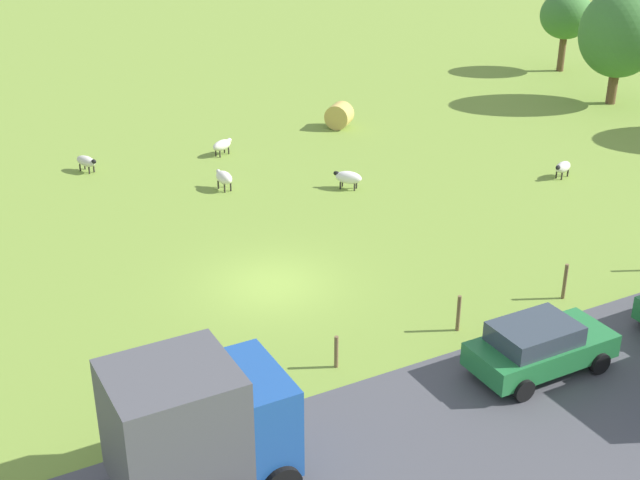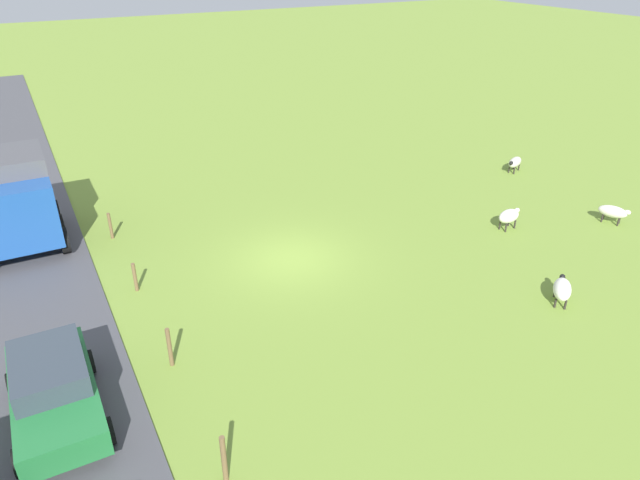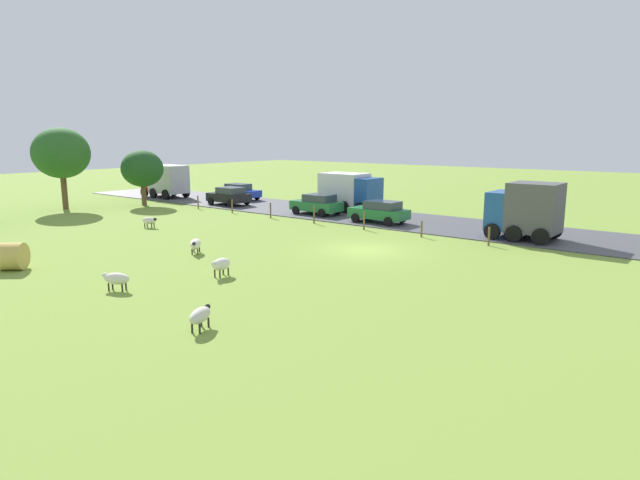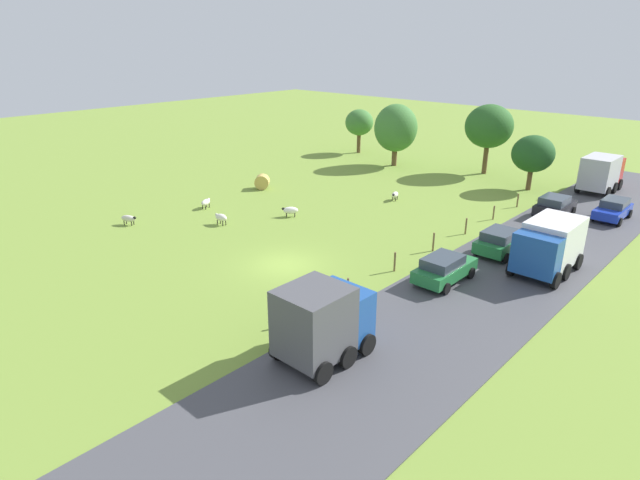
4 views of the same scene
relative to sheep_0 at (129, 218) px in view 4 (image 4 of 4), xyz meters
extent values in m
plane|color=olive|center=(13.72, 2.78, -0.49)|extent=(160.00, 160.00, 0.00)
cube|color=#47474C|center=(24.13, 2.78, -0.46)|extent=(8.00, 80.00, 0.06)
ellipsoid|color=beige|center=(-0.02, -0.01, 0.00)|extent=(1.26, 0.92, 0.48)
ellipsoid|color=black|center=(0.49, 0.22, 0.11)|extent=(0.31, 0.27, 0.20)
cylinder|color=#2D2823|center=(0.22, 0.24, -0.33)|extent=(0.07, 0.07, 0.32)
cylinder|color=#2D2823|center=(0.33, 0.01, -0.33)|extent=(0.07, 0.07, 0.32)
cylinder|color=#2D2823|center=(-0.36, -0.02, -0.33)|extent=(0.07, 0.07, 0.32)
cylinder|color=#2D2823|center=(-0.25, -0.26, -0.33)|extent=(0.07, 0.07, 0.32)
ellipsoid|color=silver|center=(0.84, 6.23, 0.01)|extent=(0.92, 1.22, 0.48)
ellipsoid|color=silver|center=(0.61, 6.71, 0.12)|extent=(0.27, 0.31, 0.20)
cylinder|color=#2D2823|center=(0.59, 6.45, -0.33)|extent=(0.07, 0.07, 0.32)
cylinder|color=#2D2823|center=(0.83, 6.57, -0.33)|extent=(0.07, 0.07, 0.32)
cylinder|color=#2D2823|center=(0.85, 5.90, -0.33)|extent=(0.07, 0.07, 0.32)
cylinder|color=#2D2823|center=(1.09, 6.01, -0.33)|extent=(0.07, 0.07, 0.32)
ellipsoid|color=silver|center=(10.72, 18.46, 0.00)|extent=(0.79, 1.12, 0.48)
ellipsoid|color=black|center=(10.88, 18.01, 0.11)|extent=(0.26, 0.30, 0.20)
cylinder|color=#2D2823|center=(10.93, 18.24, -0.33)|extent=(0.07, 0.07, 0.31)
cylinder|color=#2D2823|center=(10.69, 18.15, -0.33)|extent=(0.07, 0.07, 0.31)
cylinder|color=#2D2823|center=(10.75, 18.77, -0.33)|extent=(0.07, 0.07, 0.31)
cylinder|color=#2D2823|center=(10.50, 18.68, -0.33)|extent=(0.07, 0.07, 0.31)
ellipsoid|color=silver|center=(4.98, 4.64, 0.07)|extent=(1.07, 0.66, 0.54)
ellipsoid|color=silver|center=(4.51, 4.58, 0.19)|extent=(0.28, 0.21, 0.20)
cylinder|color=#2D2823|center=(4.73, 4.46, -0.31)|extent=(0.07, 0.07, 0.36)
cylinder|color=#2D2823|center=(4.69, 4.75, -0.31)|extent=(0.07, 0.07, 0.36)
cylinder|color=#2D2823|center=(5.28, 4.53, -0.31)|extent=(0.07, 0.07, 0.36)
cylinder|color=#2D2823|center=(5.24, 4.82, -0.31)|extent=(0.07, 0.07, 0.36)
ellipsoid|color=white|center=(7.38, 9.40, 0.02)|extent=(1.22, 1.19, 0.54)
ellipsoid|color=black|center=(6.98, 9.03, 0.15)|extent=(0.31, 0.31, 0.20)
cylinder|color=#2D2823|center=(7.25, 9.08, -0.34)|extent=(0.07, 0.07, 0.31)
cylinder|color=#2D2823|center=(7.05, 9.29, -0.34)|extent=(0.07, 0.07, 0.31)
cylinder|color=#2D2823|center=(7.72, 9.51, -0.34)|extent=(0.07, 0.07, 0.31)
cylinder|color=#2D2823|center=(7.52, 9.73, -0.34)|extent=(0.07, 0.07, 0.31)
cylinder|color=tan|center=(-0.25, 13.24, 0.15)|extent=(1.68, 1.66, 1.28)
cylinder|color=brown|center=(3.14, 29.00, 0.58)|extent=(0.54, 0.54, 2.15)
ellipsoid|color=#3D7533|center=(3.14, 29.00, 3.50)|extent=(4.51, 4.51, 4.92)
cylinder|color=brown|center=(11.90, 32.26, 1.09)|extent=(0.47, 0.47, 3.16)
ellipsoid|color=#285B23|center=(11.90, 32.26, 4.25)|extent=(4.65, 4.65, 4.21)
cylinder|color=brown|center=(-3.87, 31.63, 0.73)|extent=(0.44, 0.44, 2.44)
ellipsoid|color=#3D7533|center=(-3.87, 31.63, 3.07)|extent=(3.27, 3.27, 2.99)
cylinder|color=brown|center=(17.66, 29.36, 0.54)|extent=(0.43, 0.43, 2.07)
ellipsoid|color=#1E4C1E|center=(17.66, 29.36, 2.79)|extent=(3.68, 3.68, 3.24)
cylinder|color=brown|center=(19.13, -2.03, 0.04)|extent=(0.12, 0.12, 1.06)
cylinder|color=brown|center=(19.13, 2.25, 0.02)|extent=(0.12, 0.12, 1.02)
cylinder|color=brown|center=(19.13, 6.53, 0.11)|extent=(0.12, 0.12, 1.20)
cylinder|color=brown|center=(19.13, 10.81, 0.13)|extent=(0.12, 0.12, 1.25)
cylinder|color=brown|center=(19.13, 15.09, 0.09)|extent=(0.12, 0.12, 1.16)
cylinder|color=brown|center=(19.13, 19.37, 0.05)|extent=(0.12, 0.12, 1.08)
cylinder|color=brown|center=(19.13, 23.65, 0.07)|extent=(0.12, 0.12, 1.12)
cube|color=#1E4C99|center=(22.11, -1.55, 1.20)|extent=(2.53, 1.20, 2.30)
cube|color=#4C4C51|center=(22.11, -3.54, 1.51)|extent=(2.53, 2.78, 2.92)
cylinder|color=black|center=(20.85, -1.55, 0.05)|extent=(0.30, 0.96, 0.96)
cylinder|color=black|center=(23.38, -1.55, 0.05)|extent=(0.30, 0.96, 0.96)
cylinder|color=black|center=(20.85, -2.84, 0.05)|extent=(0.30, 0.96, 0.96)
cylinder|color=black|center=(23.38, -2.84, 0.05)|extent=(0.30, 0.96, 0.96)
cylinder|color=black|center=(20.85, -4.37, 0.05)|extent=(0.30, 0.96, 0.96)
cylinder|color=black|center=(23.38, -4.37, 0.05)|extent=(0.30, 0.96, 0.96)
cube|color=#1E4C99|center=(25.74, 10.53, 1.20)|extent=(2.49, 1.20, 2.30)
cube|color=silver|center=(25.74, 12.97, 1.35)|extent=(2.49, 3.67, 2.60)
cylinder|color=black|center=(26.99, 10.53, 0.05)|extent=(0.30, 0.96, 0.96)
cylinder|color=black|center=(24.49, 10.53, 0.05)|extent=(0.30, 0.96, 0.96)
cylinder|color=black|center=(26.99, 12.05, 0.05)|extent=(0.30, 0.96, 0.96)
cylinder|color=black|center=(24.49, 12.05, 0.05)|extent=(0.30, 0.96, 0.96)
cylinder|color=black|center=(26.99, 14.07, 0.05)|extent=(0.30, 0.96, 0.96)
cylinder|color=black|center=(24.49, 14.07, 0.05)|extent=(0.30, 0.96, 0.96)
cube|color=#B21919|center=(22.52, 34.76, 1.20)|extent=(2.40, 1.20, 2.30)
cube|color=#B2B2B7|center=(22.52, 32.31, 1.42)|extent=(2.40, 3.69, 2.74)
cylinder|color=black|center=(21.32, 34.76, 0.05)|extent=(0.30, 0.96, 0.96)
cylinder|color=black|center=(23.72, 34.76, 0.05)|extent=(0.30, 0.96, 0.96)
cylinder|color=black|center=(21.32, 33.24, 0.05)|extent=(0.30, 0.96, 0.96)
cylinder|color=black|center=(23.72, 33.24, 0.05)|extent=(0.30, 0.96, 0.96)
cylinder|color=black|center=(21.32, 31.21, 0.05)|extent=(0.30, 0.96, 0.96)
cylinder|color=black|center=(23.72, 31.21, 0.05)|extent=(0.30, 0.96, 0.96)
cube|color=#1933B2|center=(25.71, 25.35, 0.21)|extent=(1.81, 4.07, 0.64)
cube|color=#333D47|center=(25.71, 25.65, 0.81)|extent=(1.59, 2.24, 0.56)
cylinder|color=black|center=(26.62, 24.03, -0.11)|extent=(0.22, 0.64, 0.64)
cylinder|color=black|center=(24.81, 24.03, -0.11)|extent=(0.22, 0.64, 0.64)
cylinder|color=black|center=(26.62, 26.67, -0.11)|extent=(0.22, 0.64, 0.64)
cylinder|color=black|center=(24.81, 26.67, -0.11)|extent=(0.22, 0.64, 0.64)
cube|color=#237238|center=(22.50, 13.32, 0.25)|extent=(1.94, 4.01, 0.72)
cube|color=#333D47|center=(22.50, 13.02, 0.89)|extent=(1.71, 2.21, 0.56)
cylinder|color=black|center=(21.53, 14.62, -0.11)|extent=(0.22, 0.64, 0.64)
cylinder|color=black|center=(23.47, 14.62, -0.11)|extent=(0.22, 0.64, 0.64)
cylinder|color=black|center=(21.53, 12.01, -0.11)|extent=(0.22, 0.64, 0.64)
cylinder|color=black|center=(23.47, 12.01, -0.11)|extent=(0.22, 0.64, 0.64)
cube|color=black|center=(22.23, 23.20, 0.25)|extent=(1.99, 3.91, 0.72)
cube|color=#333D47|center=(22.23, 22.90, 0.89)|extent=(1.75, 2.15, 0.56)
cylinder|color=black|center=(21.24, 24.47, -0.11)|extent=(0.22, 0.64, 0.64)
cylinder|color=black|center=(23.22, 24.47, -0.11)|extent=(0.22, 0.64, 0.64)
cylinder|color=black|center=(21.24, 21.92, -0.11)|extent=(0.22, 0.64, 0.64)
cylinder|color=black|center=(23.22, 21.92, -0.11)|extent=(0.22, 0.64, 0.64)
cube|color=#237238|center=(22.04, 7.23, 0.23)|extent=(1.84, 4.22, 0.69)
cube|color=#333D47|center=(22.04, 6.92, 0.85)|extent=(1.62, 2.32, 0.56)
cylinder|color=black|center=(21.12, 8.61, -0.11)|extent=(0.22, 0.64, 0.64)
cylinder|color=black|center=(22.96, 8.61, -0.11)|extent=(0.22, 0.64, 0.64)
cylinder|color=black|center=(21.12, 5.86, -0.11)|extent=(0.22, 0.64, 0.64)
cylinder|color=black|center=(22.96, 5.86, -0.11)|extent=(0.22, 0.64, 0.64)
camera|label=1|loc=(37.22, -7.97, 13.37)|focal=48.30mm
camera|label=2|loc=(21.39, 19.29, 9.79)|focal=32.20mm
camera|label=3|loc=(-10.73, -13.46, 5.70)|focal=30.60mm
camera|label=4|loc=(35.28, -17.38, 12.52)|focal=29.67mm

